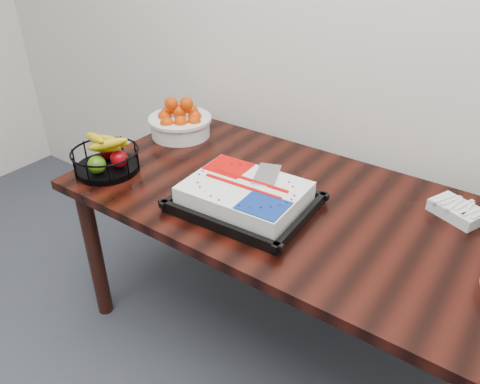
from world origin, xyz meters
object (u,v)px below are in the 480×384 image
Objects in this scene: tangerine_bowl at (180,119)px; fruit_basket at (106,158)px; table at (296,220)px; cake_tray at (245,196)px.

tangerine_bowl reaches higher than fruit_basket.
table is at bearing 18.42° from fruit_basket.
fruit_basket is (-0.01, -0.45, -0.02)m from tangerine_bowl.
tangerine_bowl is (-0.62, 0.34, 0.04)m from cake_tray.
fruit_basket reaches higher than table.
table is 6.40× the size of fruit_basket.
table is 5.94× the size of tangerine_bowl.
tangerine_bowl is (-0.76, 0.20, 0.17)m from table.
table is at bearing -14.42° from tangerine_bowl.
table is 0.24m from cake_tray.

